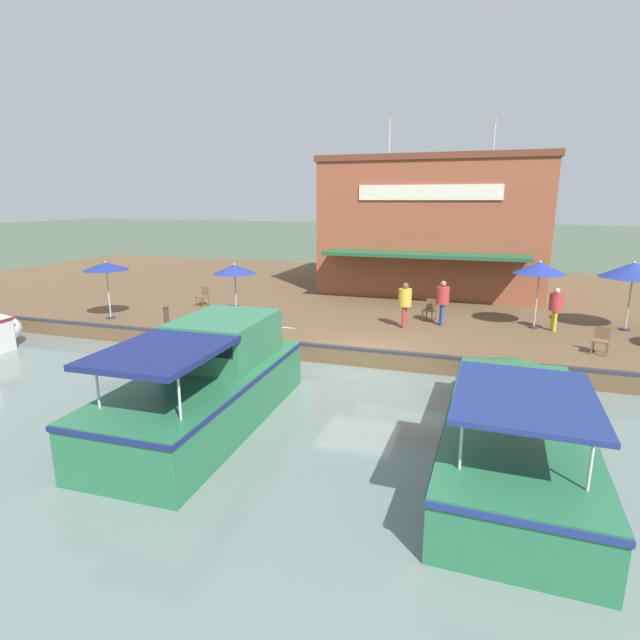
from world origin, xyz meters
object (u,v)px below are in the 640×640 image
object	(u,v)px
patio_umbrella_far_corner	(540,268)
motorboat_nearest_quay	(514,421)
waterfront_restaurant	(436,224)
patio_umbrella_by_entrance	(634,270)
cafe_chair_far_corner_seat	(430,309)
person_mid_patio	(556,304)
patio_umbrella_near_quay_edge	(235,269)
mooring_post	(167,319)
cafe_chair_back_row_seat	(203,295)
cafe_chair_under_first_umbrella	(601,339)
patio_umbrella_mid_patio_right	(106,266)
person_at_quay_edge	(443,297)
tree_upstream_bank	(373,203)
tree_downstream_bank	(406,201)
motorboat_distant_upstream	(220,378)
person_near_entrance	(405,299)

from	to	relation	value
patio_umbrella_far_corner	motorboat_nearest_quay	xyz separation A→B (m)	(9.31, -1.18, -2.21)
waterfront_restaurant	patio_umbrella_by_entrance	size ratio (longest dim) A/B	4.34
cafe_chair_far_corner_seat	person_mid_patio	bearing A→B (deg)	85.66
patio_umbrella_near_quay_edge	mooring_post	world-z (taller)	patio_umbrella_near_quay_edge
cafe_chair_back_row_seat	motorboat_nearest_quay	xyz separation A→B (m)	(9.06, 13.04, -0.38)
patio_umbrella_by_entrance	patio_umbrella_near_quay_edge	bearing A→B (deg)	-80.40
patio_umbrella_by_entrance	mooring_post	bearing A→B (deg)	-71.66
cafe_chair_under_first_umbrella	cafe_chair_far_corner_seat	world-z (taller)	same
cafe_chair_under_first_umbrella	motorboat_nearest_quay	size ratio (longest dim) A/B	0.10
patio_umbrella_mid_patio_right	person_at_quay_edge	world-z (taller)	patio_umbrella_mid_patio_right
waterfront_restaurant	tree_upstream_bank	size ratio (longest dim) A/B	1.69
patio_umbrella_near_quay_edge	motorboat_nearest_quay	world-z (taller)	patio_umbrella_near_quay_edge
cafe_chair_far_corner_seat	tree_downstream_bank	size ratio (longest dim) A/B	0.13
patio_umbrella_mid_patio_right	person_at_quay_edge	bearing A→B (deg)	102.93
patio_umbrella_by_entrance	tree_upstream_bank	size ratio (longest dim) A/B	0.39
waterfront_restaurant	motorboat_distant_upstream	xyz separation A→B (m)	(18.36, -3.52, -3.08)
cafe_chair_back_row_seat	patio_umbrella_near_quay_edge	bearing A→B (deg)	57.47
patio_umbrella_mid_patio_right	motorboat_distant_upstream	distance (m)	10.38
cafe_chair_under_first_umbrella	motorboat_nearest_quay	bearing A→B (deg)	-24.18
patio_umbrella_near_quay_edge	mooring_post	distance (m)	3.56
person_mid_patio	motorboat_distant_upstream	xyz separation A→B (m)	(9.30, -8.83, -0.64)
cafe_chair_far_corner_seat	tree_upstream_bank	world-z (taller)	tree_upstream_bank
patio_umbrella_far_corner	cafe_chair_far_corner_seat	world-z (taller)	patio_umbrella_far_corner
tree_downstream_bank	patio_umbrella_mid_patio_right	bearing A→B (deg)	-31.37
patio_umbrella_far_corner	patio_umbrella_mid_patio_right	world-z (taller)	patio_umbrella_far_corner
waterfront_restaurant	tree_downstream_bank	distance (m)	4.23
patio_umbrella_mid_patio_right	motorboat_distant_upstream	size ratio (longest dim) A/B	0.30
cafe_chair_far_corner_seat	person_mid_patio	size ratio (longest dim) A/B	0.52
mooring_post	person_mid_patio	bearing A→B (deg)	108.01
patio_umbrella_mid_patio_right	mooring_post	size ratio (longest dim) A/B	2.59
waterfront_restaurant	motorboat_distant_upstream	size ratio (longest dim) A/B	1.44
patio_umbrella_by_entrance	motorboat_nearest_quay	world-z (taller)	patio_umbrella_by_entrance
patio_umbrella_far_corner	person_mid_patio	distance (m)	1.46
person_near_entrance	tree_upstream_bank	bearing A→B (deg)	-163.27
cafe_chair_back_row_seat	person_mid_patio	bearing A→B (deg)	89.91
patio_umbrella_near_quay_edge	person_mid_patio	distance (m)	12.48
cafe_chair_back_row_seat	motorboat_distant_upstream	size ratio (longest dim) A/B	0.11
patio_umbrella_near_quay_edge	motorboat_distant_upstream	world-z (taller)	patio_umbrella_near_quay_edge
mooring_post	tree_upstream_bank	size ratio (longest dim) A/B	0.14
patio_umbrella_far_corner	mooring_post	bearing A→B (deg)	-70.13
motorboat_distant_upstream	motorboat_nearest_quay	bearing A→B (deg)	92.10
cafe_chair_under_first_umbrella	cafe_chair_far_corner_seat	size ratio (longest dim) A/B	1.00
motorboat_nearest_quay	cafe_chair_under_first_umbrella	bearing A→B (deg)	155.82
motorboat_nearest_quay	person_at_quay_edge	bearing A→B (deg)	-165.47
patio_umbrella_by_entrance	person_at_quay_edge	size ratio (longest dim) A/B	1.48
mooring_post	tree_downstream_bank	size ratio (longest dim) A/B	0.14
waterfront_restaurant	patio_umbrella_by_entrance	bearing A→B (deg)	44.27
cafe_chair_under_first_umbrella	tree_upstream_bank	world-z (taller)	tree_upstream_bank
cafe_chair_under_first_umbrella	motorboat_nearest_quay	world-z (taller)	motorboat_nearest_quay
mooring_post	tree_downstream_bank	bearing A→B (deg)	159.86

